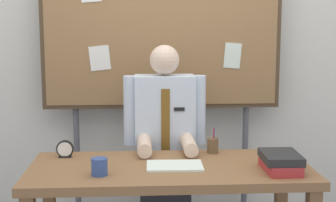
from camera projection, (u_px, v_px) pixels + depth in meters
The scene contains 9 objects.
back_wall at pixel (161, 50), 3.80m from camera, with size 6.40×0.08×2.70m, color silver.
desk at pixel (170, 182), 2.82m from camera, with size 1.60×0.70×0.74m.
person at pixel (165, 156), 3.35m from camera, with size 0.55×0.56×1.41m.
bulletin_board at pixel (162, 27), 3.58m from camera, with size 1.75×0.09×2.16m.
book_stack at pixel (280, 162), 2.71m from camera, with size 0.21×0.29×0.10m.
open_notebook at pixel (175, 166), 2.79m from camera, with size 0.32×0.22×0.01m, color silver.
desk_clock at pixel (65, 150), 2.98m from camera, with size 0.11×0.04×0.11m.
coffee_mug at pixel (99, 167), 2.63m from camera, with size 0.09×0.09×0.09m, color #334C8C.
pen_holder at pixel (213, 145), 3.08m from camera, with size 0.07×0.07×0.16m.
Camera 1 is at (-0.18, -2.71, 1.54)m, focal length 52.57 mm.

